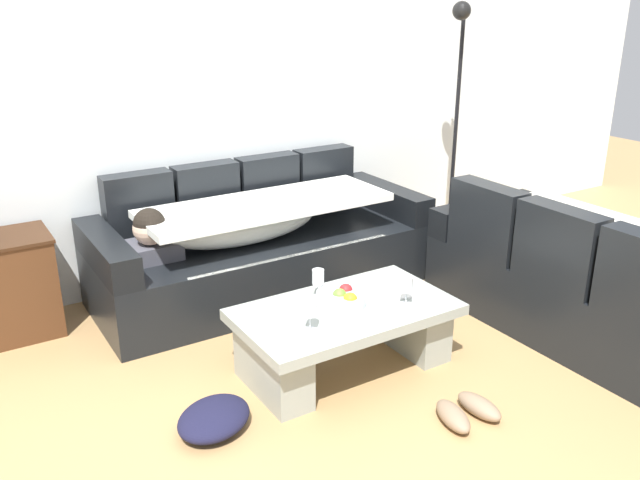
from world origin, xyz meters
TOP-DOWN VIEW (x-y plane):
  - ground_plane at (0.00, 0.00)m, footprint 14.00×14.00m
  - back_wall at (0.00, 2.15)m, footprint 9.00×0.10m
  - couch_along_wall at (-0.02, 1.62)m, footprint 2.33×0.92m
  - couch_near_window at (1.43, -0.05)m, footprint 0.92×2.04m
  - coffee_table at (-0.08, 0.43)m, footprint 1.20×0.68m
  - fruit_bowl at (-0.07, 0.47)m, footprint 0.28×0.28m
  - wine_glass_near_left at (-0.38, 0.30)m, footprint 0.07×0.07m
  - wine_glass_near_right at (0.23, 0.28)m, footprint 0.07×0.07m
  - wine_glass_far_back at (-0.14, 0.62)m, footprint 0.07×0.07m
  - open_magazine at (0.20, 0.46)m, footprint 0.33×0.28m
  - floor_lamp at (1.80, 1.66)m, footprint 0.33×0.31m
  - pair_of_shoes at (0.16, -0.30)m, footprint 0.33×0.29m
  - crumpled_garment at (-0.94, 0.29)m, footprint 0.51×0.48m

SIDE VIEW (x-z plane):
  - ground_plane at x=0.00m, z-range 0.00..0.00m
  - pair_of_shoes at x=0.16m, z-range 0.00..0.09m
  - crumpled_garment at x=-0.94m, z-range 0.00..0.12m
  - coffee_table at x=-0.08m, z-range 0.05..0.43m
  - couch_along_wall at x=-0.02m, z-range -0.11..0.77m
  - couch_near_window at x=1.43m, z-range -0.10..0.78m
  - open_magazine at x=0.20m, z-range 0.38..0.39m
  - fruit_bowl at x=-0.07m, z-range 0.37..0.47m
  - wine_glass_near_left at x=-0.38m, z-range 0.41..0.58m
  - wine_glass_near_right at x=0.23m, z-range 0.41..0.58m
  - wine_glass_far_back at x=-0.14m, z-range 0.41..0.58m
  - floor_lamp at x=1.80m, z-range 0.14..2.09m
  - back_wall at x=0.00m, z-range 0.00..2.70m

